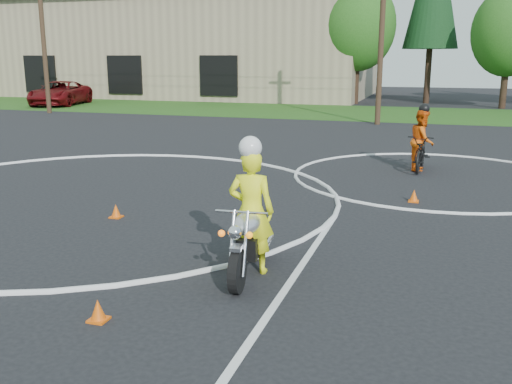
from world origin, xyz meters
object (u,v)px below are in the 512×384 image
(rider_primary_grp, at_px, (251,208))
(rider_second_grp, at_px, (422,147))
(pickup_grp, at_px, (60,93))
(primary_motorcycle, at_px, (249,240))

(rider_primary_grp, distance_m, rider_second_grp, 9.89)
(rider_primary_grp, relative_size, pickup_grp, 0.34)
(rider_second_grp, bearing_deg, primary_motorcycle, -100.21)
(primary_motorcycle, distance_m, pickup_grp, 35.60)
(primary_motorcycle, xyz_separation_m, rider_second_grp, (2.28, 9.76, 0.14))
(primary_motorcycle, bearing_deg, rider_second_grp, 71.34)
(primary_motorcycle, xyz_separation_m, pickup_grp, (-23.26, 26.95, 0.27))
(rider_second_grp, height_order, pickup_grp, rider_second_grp)
(pickup_grp, bearing_deg, rider_second_grp, -46.97)
(rider_primary_grp, bearing_deg, primary_motorcycle, -92.26)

